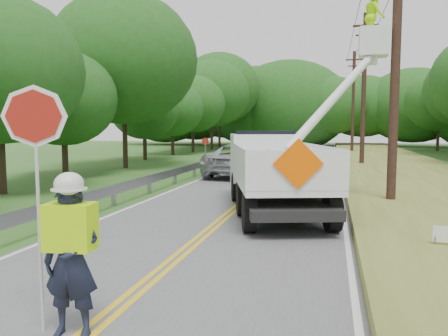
# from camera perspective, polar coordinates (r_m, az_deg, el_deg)

# --- Properties ---
(ground) EXTENTS (140.00, 140.00, 0.00)m
(ground) POSITION_cam_1_polar(r_m,az_deg,el_deg) (7.61, -11.23, -15.56)
(ground) COLOR #2F5420
(ground) RESTS_ON ground
(road) EXTENTS (7.20, 96.00, 0.03)m
(road) POSITION_cam_1_polar(r_m,az_deg,el_deg) (20.83, 5.25, -2.07)
(road) COLOR #545356
(road) RESTS_ON ground
(guardrail) EXTENTS (0.18, 48.00, 0.77)m
(guardrail) POSITION_cam_1_polar(r_m,az_deg,el_deg) (22.58, -4.53, -0.10)
(guardrail) COLOR gray
(guardrail) RESTS_ON ground
(utility_poles) EXTENTS (1.60, 43.30, 10.00)m
(utility_poles) POSITION_cam_1_polar(r_m,az_deg,el_deg) (23.66, 18.80, 11.33)
(utility_poles) COLOR black
(utility_poles) RESTS_ON ground
(tall_grass_verge) EXTENTS (7.00, 96.00, 0.30)m
(tall_grass_verge) POSITION_cam_1_polar(r_m,az_deg,el_deg) (20.98, 24.81, -2.11)
(tall_grass_verge) COLOR #5C6D28
(tall_grass_verge) RESTS_ON ground
(treeline_left) EXTENTS (10.67, 54.51, 11.97)m
(treeline_left) POSITION_cam_1_polar(r_m,az_deg,el_deg) (40.34, -6.13, 10.34)
(treeline_left) COLOR #332319
(treeline_left) RESTS_ON ground
(treeline_horizon) EXTENTS (58.08, 14.76, 12.93)m
(treeline_horizon) POSITION_cam_1_polar(r_m,az_deg,el_deg) (62.63, 11.21, 7.85)
(treeline_horizon) COLOR #264B17
(treeline_horizon) RESTS_ON ground
(flagger) EXTENTS (1.19, 0.55, 3.21)m
(flagger) POSITION_cam_1_polar(r_m,az_deg,el_deg) (6.01, -19.29, -9.86)
(flagger) COLOR #191E33
(flagger) RESTS_ON road
(bucket_truck) EXTENTS (5.60, 7.68, 7.08)m
(bucket_truck) POSITION_cam_1_polar(r_m,az_deg,el_deg) (14.94, 6.91, 1.12)
(bucket_truck) COLOR black
(bucket_truck) RESTS_ON road
(suv_silver) EXTENTS (3.71, 6.69, 1.77)m
(suv_silver) POSITION_cam_1_polar(r_m,az_deg,el_deg) (24.06, 2.69, 1.10)
(suv_silver) COLOR #B8B9BF
(suv_silver) RESTS_ON road
(suv_darkgrey) EXTENTS (3.95, 6.60, 1.79)m
(suv_darkgrey) POSITION_cam_1_polar(r_m,az_deg,el_deg) (32.68, 5.60, 2.23)
(suv_darkgrey) COLOR #3C4044
(suv_darkgrey) RESTS_ON road
(stop_sign_permanent) EXTENTS (0.44, 0.06, 2.08)m
(stop_sign_permanent) POSITION_cam_1_polar(r_m,az_deg,el_deg) (25.40, -2.44, 2.30)
(stop_sign_permanent) COLOR gray
(stop_sign_permanent) RESTS_ON ground
(yard_sign) EXTENTS (0.47, 0.10, 0.68)m
(yard_sign) POSITION_cam_1_polar(r_m,az_deg,el_deg) (10.13, 26.74, -7.86)
(yard_sign) COLOR white
(yard_sign) RESTS_ON ground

